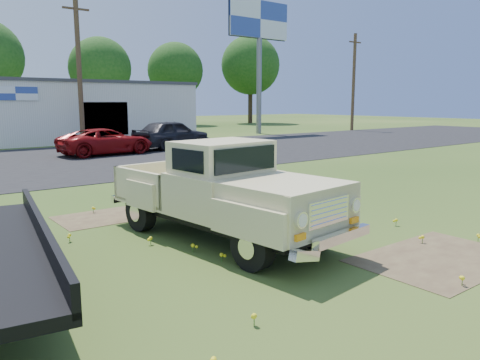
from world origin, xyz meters
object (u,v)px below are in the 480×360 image
dark_sedan (172,134)px  red_pickup (106,142)px  billboard (259,31)px  vintage_pickup_truck (222,190)px

dark_sedan → red_pickup: bearing=86.7°
billboard → dark_sedan: (-12.49, -6.98, -7.70)m
billboard → red_pickup: (-16.78, -7.73, -7.86)m
billboard → red_pickup: bearing=-155.3°
vintage_pickup_truck → red_pickup: vintage_pickup_truck is taller
billboard → dark_sedan: size_ratio=2.26×
billboard → vintage_pickup_truck: billboard is taller
billboard → vintage_pickup_truck: 32.45m
billboard → red_pickup: 20.08m
billboard → dark_sedan: billboard is taller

